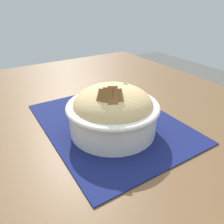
% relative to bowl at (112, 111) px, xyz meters
% --- Properties ---
extents(table, '(1.26, 0.99, 0.77)m').
position_rel_bowl_xyz_m(table, '(0.04, -0.00, -0.12)').
color(table, brown).
rests_on(table, ground_plane).
extents(placemat, '(0.41, 0.31, 0.00)m').
position_rel_bowl_xyz_m(placemat, '(0.04, -0.02, -0.05)').
color(placemat, '#11194C').
rests_on(placemat, table).
extents(bowl, '(0.21, 0.21, 0.13)m').
position_rel_bowl_xyz_m(bowl, '(0.00, 0.00, 0.00)').
color(bowl, silver).
rests_on(bowl, placemat).
extents(fork, '(0.03, 0.13, 0.00)m').
position_rel_bowl_xyz_m(fork, '(0.12, -0.02, -0.05)').
color(fork, silver).
rests_on(fork, placemat).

